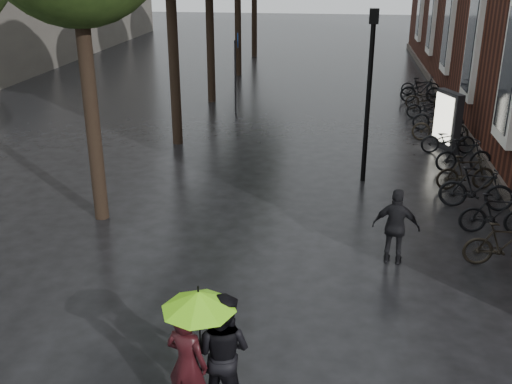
% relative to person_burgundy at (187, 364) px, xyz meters
% --- Properties ---
extents(person_burgundy, '(0.67, 0.54, 1.59)m').
position_rel_person_burgundy_xyz_m(person_burgundy, '(0.00, 0.00, 0.00)').
color(person_burgundy, black).
rests_on(person_burgundy, ground).
extents(person_black, '(0.96, 0.83, 1.71)m').
position_rel_person_burgundy_xyz_m(person_black, '(0.41, 0.24, 0.06)').
color(person_black, black).
rests_on(person_black, ground).
extents(lime_umbrella, '(0.96, 0.96, 1.43)m').
position_rel_person_burgundy_xyz_m(lime_umbrella, '(0.16, 0.09, 0.91)').
color(lime_umbrella, black).
rests_on(lime_umbrella, ground).
extents(pedestrian_walking, '(0.96, 0.53, 1.55)m').
position_rel_person_burgundy_xyz_m(pedestrian_walking, '(2.97, 4.68, -0.02)').
color(pedestrian_walking, black).
rests_on(pedestrian_walking, ground).
extents(parked_bicycles, '(1.97, 16.13, 1.03)m').
position_rel_person_burgundy_xyz_m(parked_bicycles, '(5.12, 13.06, -0.33)').
color(parked_bicycles, black).
rests_on(parked_bicycles, ground).
extents(ad_lightbox, '(0.28, 1.20, 1.80)m').
position_rel_person_burgundy_xyz_m(ad_lightbox, '(5.11, 12.62, 0.11)').
color(ad_lightbox, black).
rests_on(ad_lightbox, ground).
extents(lamp_post, '(0.23, 0.23, 4.47)m').
position_rel_person_burgundy_xyz_m(lamp_post, '(2.49, 9.30, 1.92)').
color(lamp_post, black).
rests_on(lamp_post, ground).
extents(cycle_sign, '(0.16, 0.55, 3.02)m').
position_rel_person_burgundy_xyz_m(cycle_sign, '(-2.14, 16.14, 1.20)').
color(cycle_sign, '#262628').
rests_on(cycle_sign, ground).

